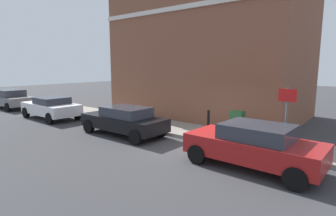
# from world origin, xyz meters

# --- Properties ---
(ground) EXTENTS (80.00, 80.00, 0.00)m
(ground) POSITION_xyz_m (0.00, 0.00, 0.00)
(ground) COLOR #38383A
(sidewalk) EXTENTS (2.39, 30.00, 0.15)m
(sidewalk) POSITION_xyz_m (2.01, 6.00, 0.07)
(sidewalk) COLOR gray
(sidewalk) RESTS_ON ground
(corner_building) EXTENTS (7.31, 11.09, 9.62)m
(corner_building) POSITION_xyz_m (6.80, 3.55, 4.81)
(corner_building) COLOR brown
(corner_building) RESTS_ON ground
(car_red) EXTENTS (2.01, 4.17, 1.41)m
(car_red) POSITION_xyz_m (-0.54, -2.25, 0.75)
(car_red) COLOR maroon
(car_red) RESTS_ON ground
(car_black) EXTENTS (1.80, 4.29, 1.33)m
(car_black) POSITION_xyz_m (-0.32, 3.97, 0.71)
(car_black) COLOR black
(car_black) RESTS_ON ground
(car_white) EXTENTS (2.00, 4.15, 1.33)m
(car_white) POSITION_xyz_m (-0.43, 10.38, 0.70)
(car_white) COLOR silver
(car_white) RESTS_ON ground
(car_grey) EXTENTS (1.85, 4.20, 1.42)m
(car_grey) POSITION_xyz_m (-0.30, 16.61, 0.75)
(car_grey) COLOR slate
(car_grey) RESTS_ON ground
(utility_cabinet) EXTENTS (0.46, 0.61, 1.15)m
(utility_cabinet) POSITION_xyz_m (1.99, -0.54, 0.68)
(utility_cabinet) COLOR #1E4C28
(utility_cabinet) RESTS_ON sidewalk
(bollard_near_cabinet) EXTENTS (0.14, 0.14, 1.04)m
(bollard_near_cabinet) POSITION_xyz_m (2.09, 0.91, 0.70)
(bollard_near_cabinet) COLOR black
(bollard_near_cabinet) RESTS_ON sidewalk
(street_sign) EXTENTS (0.08, 0.60, 2.30)m
(street_sign) POSITION_xyz_m (1.13, -2.72, 1.66)
(street_sign) COLOR #59595B
(street_sign) RESTS_ON sidewalk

